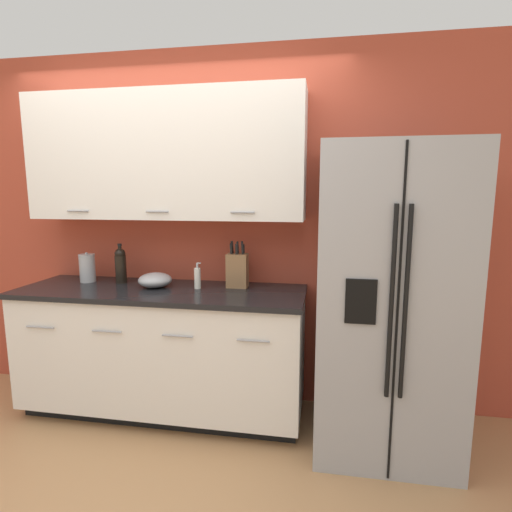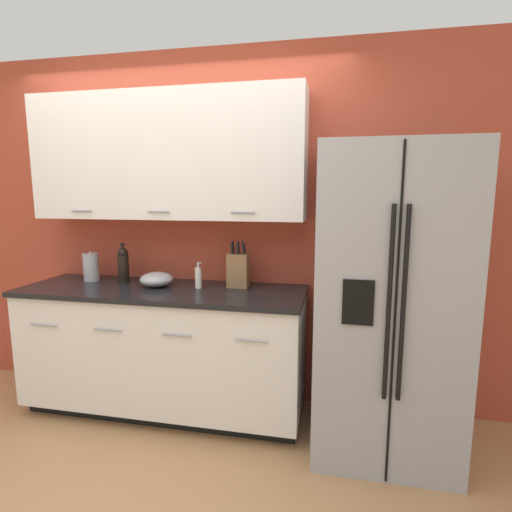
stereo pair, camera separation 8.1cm
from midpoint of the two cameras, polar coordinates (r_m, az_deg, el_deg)
ground_plane at (r=2.52m, az=-22.92°, el=-30.68°), size 14.00×14.00×0.00m
wall_back at (r=3.07m, az=-12.09°, el=6.50°), size 10.00×0.39×2.60m
counter_unit at (r=3.02m, az=-13.86°, el=-12.91°), size 2.01×0.64×0.92m
refrigerator at (r=2.58m, az=17.21°, el=-6.09°), size 0.83×0.81×1.85m
knife_block at (r=2.82m, az=-3.50°, el=-1.98°), size 0.15×0.10×0.33m
wine_bottle at (r=3.13m, az=-19.48°, el=-1.19°), size 0.08×0.08×0.29m
soap_dispenser at (r=2.82m, az=-9.18°, el=-3.10°), size 0.05×0.05×0.18m
steel_canister at (r=3.26m, az=-23.61°, el=-1.57°), size 0.12×0.12×0.22m
mixing_bowl at (r=2.93m, az=-14.99°, el=-3.33°), size 0.23×0.23×0.10m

